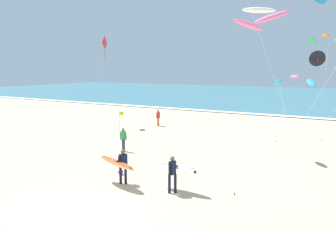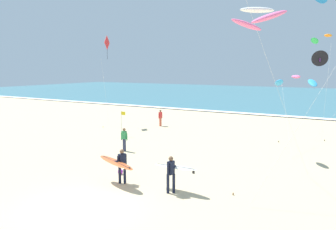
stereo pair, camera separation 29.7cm
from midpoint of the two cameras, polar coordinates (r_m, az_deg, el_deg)
name	(u,v)px [view 2 (the right image)]	position (r m, az deg, el deg)	size (l,w,h in m)	color
ground_plane	(81,207)	(14.34, -14.08, -15.07)	(160.00, 160.00, 0.00)	#D1BA8E
ocean_water	(304,96)	(70.06, 22.44, 2.97)	(160.00, 60.00, 0.08)	teal
shoreline_foam	(266,115)	(40.97, 16.72, 0.06)	(160.00, 1.39, 0.01)	white
surfer_lead	(119,163)	(16.21, -7.93, -8.21)	(2.55, 1.22, 1.71)	black
surfer_trailing	(173,170)	(15.11, 1.43, -9.39)	(2.30, 0.96, 1.71)	black
kite_arc_ivory_near	(257,18)	(13.33, 15.72, 15.79)	(4.72, 4.07, 7.82)	pink
kite_arc_rose_mid	(296,81)	(21.51, 21.47, 5.48)	(3.04, 5.27, 5.16)	#2D99DB
kite_diamond_scarlet_high	(107,45)	(32.88, -10.20, 11.75)	(0.79, 2.17, 8.64)	red
kite_delta_charcoal_low	(320,59)	(27.82, 24.94, 8.79)	(4.46, 1.61, 6.90)	black
kite_arc_amber_close	(328,39)	(26.27, 26.09, 11.68)	(2.27, 2.27, 7.92)	green
bystander_green_top	(124,139)	(22.54, -7.16, -4.17)	(0.50, 0.22, 1.59)	#2D334C
bystander_red_top	(160,118)	(31.93, -1.05, -0.47)	(0.25, 0.49, 1.59)	#D8593F
lifeguard_flag	(122,121)	(27.47, -7.64, -1.00)	(0.45, 0.05, 2.10)	silver
beach_ball	(120,172)	(17.93, -7.73, -9.64)	(0.28, 0.28, 0.28)	purple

